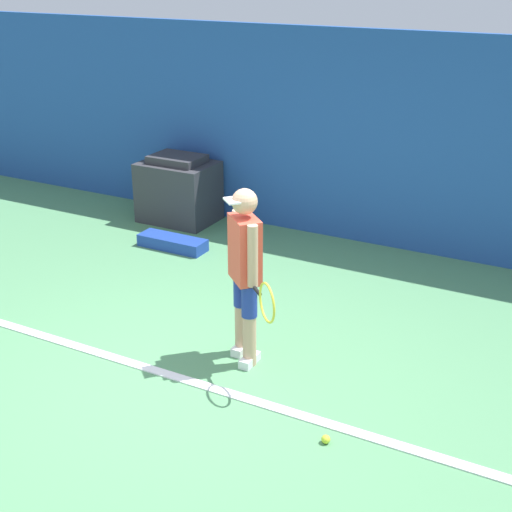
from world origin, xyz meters
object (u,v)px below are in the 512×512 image
(tennis_ball, at_px, (326,439))
(equipment_bag, at_px, (173,243))
(tennis_player, at_px, (246,269))
(covered_chair, at_px, (179,190))

(tennis_ball, bearing_deg, equipment_bag, 140.15)
(tennis_player, height_order, covered_chair, tennis_player)
(covered_chair, height_order, equipment_bag, covered_chair)
(tennis_player, relative_size, equipment_bag, 1.81)
(tennis_player, height_order, equipment_bag, tennis_player)
(tennis_player, xyz_separation_m, equipment_bag, (-2.09, 1.89, -0.81))
(tennis_player, bearing_deg, equipment_bag, 179.90)
(equipment_bag, bearing_deg, tennis_ball, -39.85)
(equipment_bag, bearing_deg, covered_chair, 118.89)
(tennis_player, distance_m, tennis_ball, 1.60)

